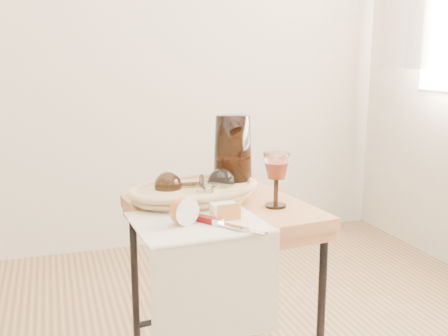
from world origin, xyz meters
name	(u,v)px	position (x,y,z in m)	size (l,w,h in m)	color
wall_back	(70,1)	(0.00, 1.80, 1.35)	(3.60, 0.00, 2.70)	beige
side_table	(222,303)	(0.33, 0.35, 0.32)	(0.50, 0.50, 0.63)	brown
tea_towel	(197,222)	(0.22, 0.22, 0.63)	(0.33, 0.30, 0.01)	white
bread_basket	(195,194)	(0.27, 0.42, 0.66)	(0.37, 0.26, 0.05)	#A87B4C
goblet_lying_a	(183,185)	(0.23, 0.44, 0.69)	(0.14, 0.08, 0.08)	#3A2414
goblet_lying_b	(214,185)	(0.32, 0.40, 0.69)	(0.14, 0.08, 0.08)	white
pitcher	(233,154)	(0.42, 0.50, 0.76)	(0.17, 0.25, 0.29)	black
wine_goblet	(276,180)	(0.48, 0.29, 0.71)	(0.08, 0.08, 0.16)	white
apple_half	(183,210)	(0.18, 0.21, 0.67)	(0.08, 0.04, 0.07)	red
apple_wedge	(223,211)	(0.29, 0.21, 0.66)	(0.07, 0.04, 0.05)	white
table_knife	(221,222)	(0.27, 0.16, 0.65)	(0.25, 0.03, 0.02)	silver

